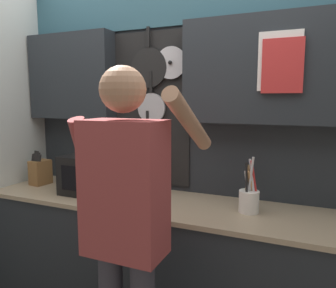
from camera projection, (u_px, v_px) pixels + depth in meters
base_cabinet_counter at (167, 267)px, 2.24m from camera, size 2.63×0.62×0.91m
back_wall_unit at (185, 115)px, 2.34m from camera, size 3.20×0.23×2.43m
microwave at (101, 174)px, 2.39m from camera, size 0.48×0.40×0.28m
knife_block at (40, 172)px, 2.63m from camera, size 0.13×0.16×0.28m
utensil_crock at (249, 199)px, 1.97m from camera, size 0.12×0.12×0.35m
person at (126, 215)px, 1.55m from camera, size 0.54×0.63×1.74m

